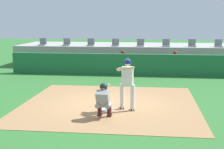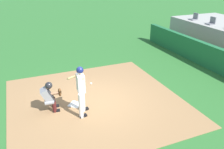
{
  "view_description": "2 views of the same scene",
  "coord_description": "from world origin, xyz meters",
  "views": [
    {
      "loc": [
        1.47,
        -11.59,
        3.09
      ],
      "look_at": [
        0.0,
        0.7,
        1.0
      ],
      "focal_mm": 52.11,
      "sensor_mm": 36.0,
      "label": 1
    },
    {
      "loc": [
        7.48,
        -2.41,
        4.64
      ],
      "look_at": [
        0.0,
        0.7,
        1.0
      ],
      "focal_mm": 37.38,
      "sensor_mm": 36.0,
      "label": 2
    }
  ],
  "objects": [
    {
      "name": "stadium_seat_1",
      "position": [
        -4.06,
        9.38,
        1.53
      ],
      "size": [
        0.46,
        0.46,
        0.48
      ],
      "color": "slate",
      "rests_on": "stands_platform"
    },
    {
      "name": "home_plate",
      "position": [
        0.0,
        -0.8,
        0.02
      ],
      "size": [
        0.62,
        0.62,
        0.02
      ],
      "primitive_type": "cube",
      "rotation": [
        0.0,
        0.0,
        0.79
      ],
      "color": "white",
      "rests_on": "dirt_infield"
    },
    {
      "name": "ground_plane",
      "position": [
        0.0,
        0.0,
        0.0
      ],
      "size": [
        80.0,
        80.0,
        0.0
      ],
      "primitive_type": "plane",
      "color": "#2D6B2D"
    },
    {
      "name": "stadium_seat_0",
      "position": [
        -5.69,
        9.38,
        1.53
      ],
      "size": [
        0.46,
        0.46,
        0.48
      ],
      "color": "slate",
      "rests_on": "stands_platform"
    },
    {
      "name": "dirt_infield",
      "position": [
        0.0,
        0.0,
        0.01
      ],
      "size": [
        6.4,
        6.4,
        0.01
      ],
      "primitive_type": "cube",
      "color": "#9E754C",
      "rests_on": "ground"
    },
    {
      "name": "dugout_wall",
      "position": [
        0.0,
        6.5,
        0.6
      ],
      "size": [
        13.0,
        0.3,
        1.2
      ],
      "primitive_type": "cube",
      "color": "#1E6638",
      "rests_on": "ground"
    },
    {
      "name": "batter_at_plate",
      "position": [
        0.69,
        -0.71,
        1.04
      ],
      "size": [
        0.67,
        0.78,
        1.8
      ],
      "color": "silver",
      "rests_on": "ground"
    },
    {
      "name": "catcher_crouched",
      "position": [
        0.01,
        -1.67,
        0.61
      ],
      "size": [
        0.51,
        1.91,
        1.13
      ],
      "color": "gray",
      "rests_on": "ground"
    }
  ]
}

